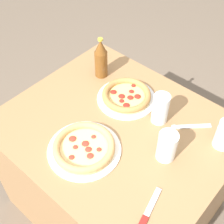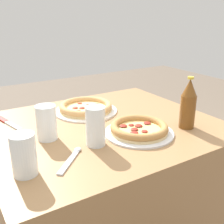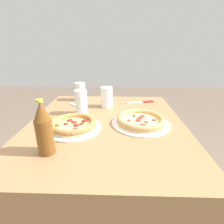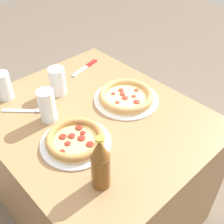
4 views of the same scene
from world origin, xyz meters
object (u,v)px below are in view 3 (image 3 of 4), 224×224
at_px(beer_bottle, 44,129).
at_px(spoon, 78,107).
at_px(pizza_salami, 73,125).
at_px(knife, 141,102).
at_px(glass_iced_tea, 81,103).
at_px(glass_orange_juice, 107,98).
at_px(pizza_margherita, 141,120).
at_px(glass_lemonade, 80,92).

distance_m(beer_bottle, spoon, 0.56).
bearing_deg(pizza_salami, beer_bottle, 166.08).
distance_m(pizza_salami, beer_bottle, 0.25).
xyz_separation_m(pizza_salami, knife, (0.45, -0.42, -0.02)).
bearing_deg(knife, glass_iced_tea, 120.61).
distance_m(pizza_salami, glass_orange_juice, 0.38).
bearing_deg(spoon, glass_orange_juice, -85.38).
distance_m(glass_iced_tea, knife, 0.48).
bearing_deg(beer_bottle, pizza_salami, -13.92).
xyz_separation_m(glass_orange_juice, beer_bottle, (-0.57, 0.21, 0.04)).
distance_m(pizza_salami, knife, 0.61).
height_order(knife, spoon, spoon).
height_order(beer_bottle, spoon, beer_bottle).
bearing_deg(pizza_salami, pizza_margherita, -79.64).
relative_size(knife, spoon, 1.43).
bearing_deg(glass_lemonade, glass_iced_tea, -167.41).
bearing_deg(pizza_margherita, beer_bottle, 124.49).
height_order(pizza_salami, knife, pizza_salami).
distance_m(glass_lemonade, glass_orange_juice, 0.26).
height_order(glass_lemonade, glass_orange_juice, glass_orange_juice).
bearing_deg(pizza_salami, glass_lemonade, 6.72).
distance_m(pizza_margherita, beer_bottle, 0.52).
relative_size(glass_lemonade, spoon, 0.93).
height_order(glass_lemonade, spoon, glass_lemonade).
height_order(pizza_salami, glass_iced_tea, glass_iced_tea).
distance_m(pizza_margherita, knife, 0.39).
height_order(pizza_salami, pizza_margherita, same).
distance_m(pizza_salami, spoon, 0.33).
height_order(glass_iced_tea, beer_bottle, beer_bottle).
height_order(pizza_salami, glass_lemonade, glass_lemonade).
bearing_deg(beer_bottle, spoon, -1.02).
xyz_separation_m(pizza_margherita, beer_bottle, (-0.29, 0.42, 0.09)).
relative_size(pizza_margherita, spoon, 2.15).
relative_size(glass_iced_tea, spoon, 1.04).
distance_m(glass_lemonade, beer_bottle, 0.72).
relative_size(glass_orange_juice, spoon, 0.95).
distance_m(glass_iced_tea, beer_bottle, 0.43).
height_order(pizza_margherita, knife, pizza_margherita).
xyz_separation_m(pizza_salami, glass_orange_juice, (0.35, -0.16, 0.04)).
bearing_deg(glass_orange_juice, knife, -68.65).
distance_m(pizza_margherita, glass_lemonade, 0.61).
xyz_separation_m(glass_lemonade, knife, (-0.05, -0.48, -0.06)).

